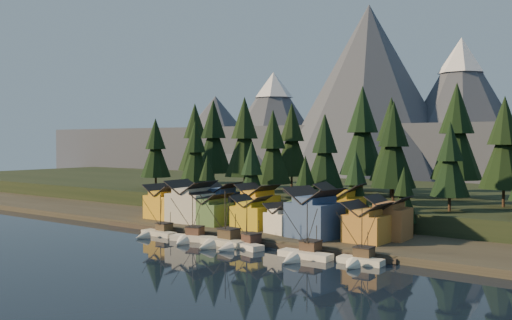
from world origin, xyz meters
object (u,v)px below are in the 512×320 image
Objects in this scene: boat_5 at (302,248)px; house_back_1 at (220,200)px; house_back_0 at (190,198)px; house_front_1 at (191,200)px; boat_1 at (155,228)px; boat_3 at (219,234)px; house_front_0 at (165,201)px; boat_2 at (189,232)px; boat_6 at (358,253)px; boat_4 at (240,239)px.

house_back_1 reaches higher than boat_5.
house_front_1 is at bearing -34.83° from house_back_0.
boat_1 is at bearing 178.05° from boat_5.
boat_5 is (21.06, -0.77, -0.35)m from boat_3.
boat_1 is 0.99× the size of house_front_1.
boat_3 is 30.48m from house_back_1.
house_front_0 is at bearing 131.48° from boat_1.
house_front_1 is (10.00, -0.58, 0.79)m from house_front_0.
boat_5 reaches higher than boat_2.
boat_1 is 0.83× the size of boat_3.
house_front_0 reaches higher than boat_2.
boat_1 is 0.93× the size of boat_2.
house_front_1 reaches higher than boat_1.
boat_6 is 56.38m from house_front_1.
house_front_1 reaches higher than boat_2.
boat_6 is at bearing -13.57° from boat_2.
house_front_1 reaches higher than house_back_1.
boat_6 is 66.15m from house_front_0.
boat_3 reaches higher than boat_1.
boat_6 is at bearing 3.33° from boat_1.
boat_2 is 1.24× the size of house_front_0.
boat_2 is 0.96× the size of boat_5.
boat_4 is at bearing 5.12° from boat_3.
house_back_1 is (-10.49, 23.10, 4.44)m from boat_2.
house_back_1 is (13.10, 7.38, 0.41)m from house_front_0.
house_front_0 reaches higher than house_back_0.
boat_3 is 21.08m from boat_5.
boat_4 is (5.39, 0.33, -0.40)m from boat_3.
house_back_0 is at bearing 161.83° from boat_4.
house_front_1 is 1.08× the size of house_back_1.
boat_3 is at bearing -27.60° from house_back_0.
house_front_1 reaches higher than boat_3.
boat_4 is at bearing -20.32° from house_front_0.
boat_6 is at bearing -10.98° from house_front_0.
boat_4 is (14.27, 0.26, -0.11)m from boat_2.
boat_5 reaches higher than boat_1.
boat_3 is 1.28× the size of house_back_1.
house_back_1 is at bearing 0.65° from house_back_0.
boat_1 is 15.80m from house_front_1.
boat_1 is 23.23m from house_back_1.
boat_3 reaches higher than house_back_1.
house_back_1 reaches higher than boat_1.
house_front_1 is 14.45m from house_back_0.
boat_6 reaches higher than boat_1.
house_front_1 is 1.16× the size of house_back_0.
boat_1 is 0.97× the size of boat_6.
house_front_1 is (-22.47, 15.21, 4.53)m from boat_3.
house_front_1 reaches higher than house_back_0.
boat_3 is 27.51m from house_front_1.
boat_3 is 1.38× the size of house_back_0.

